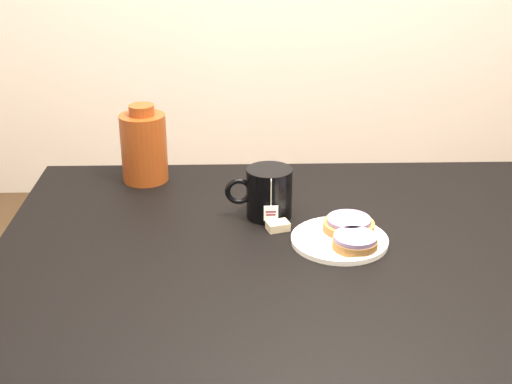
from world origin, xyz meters
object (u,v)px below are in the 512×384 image
table (342,281)px  mug (268,193)px  plate (339,239)px  bagel_package (144,146)px  bagel_back (349,225)px  teabag_pouch (278,226)px  bagel_front (355,242)px

table → mug: (-0.15, 0.14, 0.14)m
plate → bagel_package: 0.55m
bagel_back → teabag_pouch: bagel_back is taller
bagel_back → bagel_front: 0.08m
bagel_front → bagel_package: size_ratio=0.62×
plate → mug: size_ratio=1.34×
table → teabag_pouch: size_ratio=31.11×
bagel_back → bagel_package: bagel_package is taller
bagel_back → teabag_pouch: (-0.14, 0.03, -0.01)m
bagel_package → mug: bearing=-36.3°
bagel_front → mug: size_ratio=0.80×
plate → bagel_back: bagel_back is taller
bagel_back → mug: (-0.16, 0.09, 0.03)m
plate → teabag_pouch: size_ratio=4.34×
plate → mug: 0.19m
teabag_pouch → bagel_package: bearing=137.6°
mug → bagel_package: bearing=142.3°
plate → bagel_package: size_ratio=1.04×
bagel_back → mug: mug is taller
mug → bagel_package: (-0.29, 0.21, 0.03)m
mug → teabag_pouch: size_ratio=3.25×
bagel_front → plate: bearing=119.1°
bagel_front → teabag_pouch: (-0.15, 0.10, -0.01)m
bagel_front → teabag_pouch: bearing=144.6°
table → bagel_back: (0.01, 0.05, 0.11)m
bagel_front → bagel_package: bearing=139.7°
bagel_front → table: bearing=117.9°
plate → teabag_pouch: 0.14m
table → bagel_front: 0.11m
plate → bagel_back: bearing=56.3°
bagel_back → bagel_package: bearing=145.8°
teabag_pouch → plate: bearing=-26.4°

